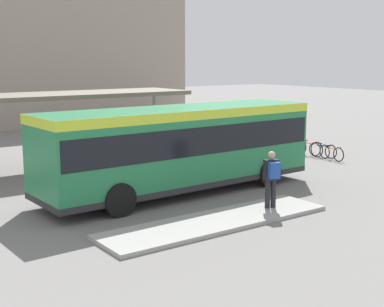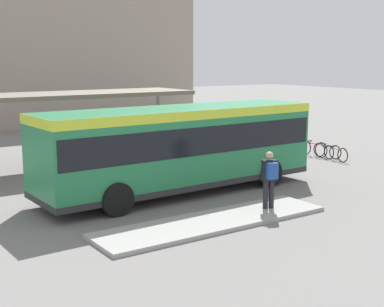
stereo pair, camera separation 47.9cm
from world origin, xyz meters
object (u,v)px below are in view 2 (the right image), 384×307
at_px(bicycle_blue, 327,151).
at_px(potted_planter_near_shelter, 102,160).
at_px(city_bus, 180,143).
at_px(bicycle_red, 313,148).
at_px(bicycle_orange, 336,153).
at_px(pedestrian_waiting, 270,176).

bearing_deg(bicycle_blue, potted_planter_near_shelter, -107.91).
height_order(city_bus, potted_planter_near_shelter, city_bus).
relative_size(bicycle_red, potted_planter_near_shelter, 1.30).
bearing_deg(bicycle_orange, potted_planter_near_shelter, -98.95).
height_order(pedestrian_waiting, bicycle_blue, pedestrian_waiting).
distance_m(pedestrian_waiting, bicycle_blue, 9.99).
height_order(bicycle_blue, bicycle_red, bicycle_red).
xyz_separation_m(pedestrian_waiting, bicycle_red, (8.29, 5.93, -0.74)).
distance_m(pedestrian_waiting, bicycle_red, 10.22).
height_order(bicycle_orange, bicycle_blue, same).
height_order(bicycle_blue, potted_planter_near_shelter, potted_planter_near_shelter).
distance_m(city_bus, bicycle_red, 9.56).
bearing_deg(pedestrian_waiting, bicycle_blue, -39.57).
bearing_deg(city_bus, pedestrian_waiting, -77.97).
bearing_deg(bicycle_blue, city_bus, -86.13).
bearing_deg(bicycle_blue, pedestrian_waiting, -64.55).
bearing_deg(bicycle_red, bicycle_blue, 13.90).
distance_m(bicycle_red, potted_planter_near_shelter, 10.41).
height_order(bicycle_orange, potted_planter_near_shelter, potted_planter_near_shelter).
bearing_deg(bicycle_red, potted_planter_near_shelter, -99.88).
bearing_deg(city_bus, bicycle_orange, 4.18).
relative_size(pedestrian_waiting, bicycle_red, 1.00).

